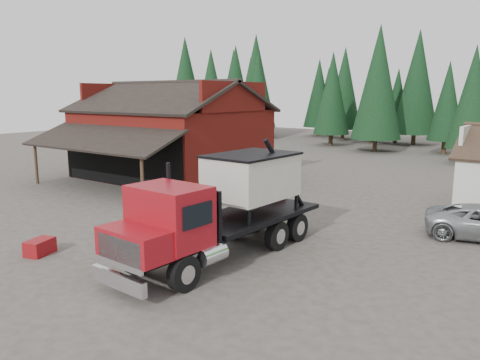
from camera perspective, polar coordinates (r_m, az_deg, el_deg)
The scene contains 8 objects.
ground at distance 21.79m, azimuth -5.86°, elevation -6.07°, with size 120.00×120.00×0.00m, color #474138.
red_barn at distance 35.83m, azimuth -8.43°, elevation 4.75°, with size 12.80×13.63×7.18m.
conifer_backdrop at distance 59.47m, azimuth 22.40°, elevation 3.70°, with size 76.00×16.00×16.00m, color black, non-canonical shape.
near_pine_a at distance 56.48m, azimuth -3.52°, elevation 10.65°, with size 4.40×4.40×11.40m.
near_pine_b at distance 46.17m, azimuth 26.52°, elevation 9.01°, with size 3.96×3.96×10.40m.
near_pine_d at distance 52.67m, azimuth 16.49°, elevation 11.35°, with size 5.28×5.28×13.40m.
feed_truck at distance 17.71m, azimuth -1.92°, elevation -2.95°, with size 3.11×9.94×4.44m.
equip_box at distance 20.00m, azimuth -23.21°, elevation -7.51°, with size 0.70×1.10×0.60m, color maroon.
Camera 1 is at (14.07, -15.45, 6.18)m, focal length 35.00 mm.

